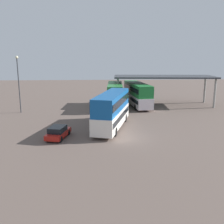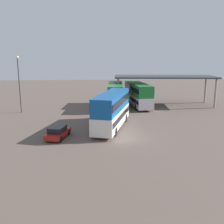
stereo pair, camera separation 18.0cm
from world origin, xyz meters
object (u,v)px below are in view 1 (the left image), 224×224
double_decker_mid_row (137,93)px  lamppost_tall (18,78)px  parked_hatchback (58,132)px  double_decker_main (112,109)px  double_decker_near_canopy (115,94)px

double_decker_mid_row → lamppost_tall: lamppost_tall is taller
parked_hatchback → double_decker_mid_row: size_ratio=0.36×
double_decker_main → double_decker_mid_row: double_decker_main is taller
double_decker_main → double_decker_near_canopy: bearing=10.4°
double_decker_mid_row → double_decker_main: bearing=153.2°
double_decker_mid_row → parked_hatchback: bearing=141.4°
parked_hatchback → double_decker_mid_row: 21.33m
parked_hatchback → double_decker_near_canopy: double_decker_near_canopy is taller
double_decker_near_canopy → double_decker_mid_row: 4.21m
double_decker_near_canopy → double_decker_mid_row: double_decker_near_canopy is taller
parked_hatchback → lamppost_tall: 16.26m
double_decker_near_canopy → double_decker_mid_row: (4.08, 1.04, -0.03)m
parked_hatchback → double_decker_mid_row: (11.47, 17.91, 1.58)m
double_decker_main → parked_hatchback: double_decker_main is taller
parked_hatchback → lamppost_tall: bearing=43.6°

